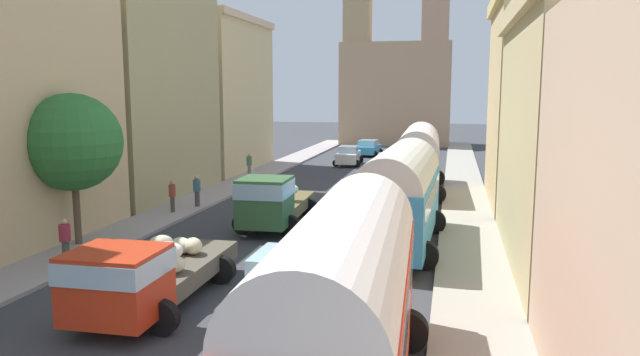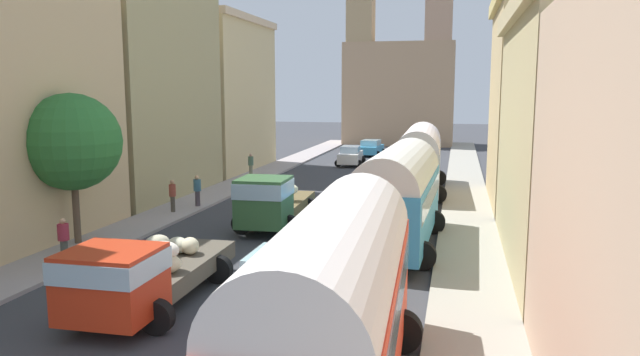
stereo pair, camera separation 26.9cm
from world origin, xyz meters
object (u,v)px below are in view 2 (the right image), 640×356
(parked_bus_1, at_px, (399,193))
(pedestrian_3, at_px, (251,165))
(parked_bus_2, at_px, (420,156))
(pedestrian_2, at_px, (197,190))
(car_1, at_px, (371,148))
(car_4, at_px, (390,164))
(car_0, at_px, (350,156))
(pedestrian_1, at_px, (173,195))
(parked_bus_0, at_px, (335,297))
(cargo_truck_1, at_px, (272,200))
(pedestrian_0, at_px, (64,240))
(cargo_truck_0, at_px, (141,273))
(car_2, at_px, (275,281))
(car_3, at_px, (353,197))

(parked_bus_1, relative_size, pedestrian_3, 4.78)
(parked_bus_2, bearing_deg, pedestrian_3, 167.35)
(parked_bus_1, distance_m, pedestrian_2, 12.31)
(parked_bus_2, distance_m, pedestrian_2, 13.32)
(car_1, height_order, car_4, same)
(car_0, distance_m, pedestrian_1, 21.97)
(parked_bus_0, distance_m, parked_bus_1, 12.09)
(cargo_truck_1, xyz_separation_m, pedestrian_0, (-5.19, -7.28, -0.28))
(cargo_truck_0, distance_m, pedestrian_1, 13.39)
(pedestrian_0, xyz_separation_m, pedestrian_2, (-0.02, 10.81, -0.02))
(pedestrian_0, height_order, pedestrian_1, pedestrian_0)
(parked_bus_0, relative_size, car_1, 2.18)
(parked_bus_0, bearing_deg, parked_bus_1, 89.88)
(car_2, xyz_separation_m, car_4, (0.07, 28.06, -0.05))
(car_4, distance_m, pedestrian_3, 10.45)
(parked_bus_0, relative_size, car_4, 2.35)
(parked_bus_1, distance_m, car_3, 7.31)
(parked_bus_0, relative_size, cargo_truck_0, 1.26)
(cargo_truck_0, distance_m, car_4, 29.42)
(parked_bus_1, bearing_deg, cargo_truck_1, 162.43)
(parked_bus_1, relative_size, cargo_truck_1, 1.28)
(parked_bus_1, bearing_deg, pedestrian_3, 127.19)
(car_1, relative_size, pedestrian_1, 2.29)
(parked_bus_2, relative_size, car_3, 2.30)
(parked_bus_1, xyz_separation_m, parked_bus_2, (-0.02, 12.77, 0.05))
(parked_bus_1, bearing_deg, parked_bus_0, -90.12)
(car_3, relative_size, car_4, 1.16)
(cargo_truck_0, distance_m, car_1, 40.98)
(pedestrian_0, bearing_deg, pedestrian_3, 91.89)
(cargo_truck_1, bearing_deg, parked_bus_2, 62.12)
(cargo_truck_0, relative_size, car_1, 1.74)
(cargo_truck_0, xyz_separation_m, pedestrian_2, (-4.78, 13.93, -0.17))
(cargo_truck_1, xyz_separation_m, car_0, (-0.65, 23.24, -0.50))
(parked_bus_1, distance_m, car_0, 25.93)
(car_3, xyz_separation_m, pedestrian_2, (-8.05, -1.16, 0.24))
(car_2, bearing_deg, pedestrian_3, 111.44)
(parked_bus_2, relative_size, pedestrian_3, 5.39)
(car_2, distance_m, car_4, 28.06)
(parked_bus_0, bearing_deg, car_0, 99.81)
(car_4, bearing_deg, cargo_truck_1, -99.55)
(pedestrian_1, bearing_deg, parked_bus_0, -53.82)
(car_2, distance_m, pedestrian_0, 8.51)
(parked_bus_1, xyz_separation_m, pedestrian_2, (-11.01, 5.37, -1.20))
(parked_bus_0, relative_size, pedestrian_1, 4.99)
(car_4, bearing_deg, car_1, 105.13)
(car_1, bearing_deg, pedestrian_3, -108.98)
(car_3, xyz_separation_m, pedestrian_3, (-8.71, 8.86, 0.29))
(parked_bus_2, bearing_deg, cargo_truck_0, -106.26)
(pedestrian_1, bearing_deg, car_2, -51.49)
(car_1, xyz_separation_m, car_4, (3.18, -11.78, 0.01))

